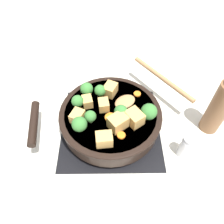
% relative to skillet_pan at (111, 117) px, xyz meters
% --- Properties ---
extents(ground_plane, '(2.40, 2.40, 0.00)m').
position_rel_skillet_pan_xyz_m(ground_plane, '(0.00, 0.00, -0.06)').
color(ground_plane, silver).
extents(front_burner_grate, '(0.31, 0.31, 0.03)m').
position_rel_skillet_pan_xyz_m(front_burner_grate, '(0.00, 0.00, -0.05)').
color(front_burner_grate, black).
rests_on(front_burner_grate, ground_plane).
extents(skillet_pan, '(0.40, 0.31, 0.06)m').
position_rel_skillet_pan_xyz_m(skillet_pan, '(0.00, 0.00, 0.00)').
color(skillet_pan, black).
rests_on(skillet_pan, front_burner_grate).
extents(wooden_spoon, '(0.26, 0.25, 0.02)m').
position_rel_skillet_pan_xyz_m(wooden_spoon, '(0.12, 0.09, 0.03)').
color(wooden_spoon, '#A87A4C').
rests_on(wooden_spoon, skillet_pan).
extents(tofu_cube_center_large, '(0.03, 0.04, 0.03)m').
position_rel_skillet_pan_xyz_m(tofu_cube_center_large, '(-0.02, 0.02, 0.04)').
color(tofu_cube_center_large, tan).
rests_on(tofu_cube_center_large, skillet_pan).
extents(tofu_cube_near_handle, '(0.06, 0.06, 0.04)m').
position_rel_skillet_pan_xyz_m(tofu_cube_near_handle, '(0.02, -0.05, 0.04)').
color(tofu_cube_near_handle, tan).
rests_on(tofu_cube_near_handle, skillet_pan).
extents(tofu_cube_east_chunk, '(0.04, 0.04, 0.03)m').
position_rel_skillet_pan_xyz_m(tofu_cube_east_chunk, '(-0.07, 0.03, 0.04)').
color(tofu_cube_east_chunk, tan).
rests_on(tofu_cube_east_chunk, skillet_pan).
extents(tofu_cube_west_chunk, '(0.05, 0.04, 0.03)m').
position_rel_skillet_pan_xyz_m(tofu_cube_west_chunk, '(-0.01, -0.10, 0.04)').
color(tofu_cube_west_chunk, tan).
rests_on(tofu_cube_west_chunk, skillet_pan).
extents(tofu_cube_back_piece, '(0.05, 0.05, 0.03)m').
position_rel_skillet_pan_xyz_m(tofu_cube_back_piece, '(-0.00, 0.08, 0.04)').
color(tofu_cube_back_piece, tan).
rests_on(tofu_cube_back_piece, skillet_pan).
extents(tofu_cube_front_piece, '(0.05, 0.05, 0.03)m').
position_rel_skillet_pan_xyz_m(tofu_cube_front_piece, '(-0.09, -0.03, 0.04)').
color(tofu_cube_front_piece, tan).
rests_on(tofu_cube_front_piece, skillet_pan).
extents(tofu_cube_mid_small, '(0.06, 0.06, 0.04)m').
position_rel_skillet_pan_xyz_m(tofu_cube_mid_small, '(0.07, -0.04, 0.04)').
color(tofu_cube_mid_small, tan).
rests_on(tofu_cube_mid_small, skillet_pan).
extents(broccoli_floret_near_spoon, '(0.04, 0.04, 0.04)m').
position_rel_skillet_pan_xyz_m(broccoli_floret_near_spoon, '(-0.09, 0.02, 0.05)').
color(broccoli_floret_near_spoon, '#709956').
rests_on(broccoli_floret_near_spoon, skillet_pan).
extents(broccoli_floret_center_top, '(0.04, 0.04, 0.05)m').
position_rel_skillet_pan_xyz_m(broccoli_floret_center_top, '(0.03, -0.02, 0.05)').
color(broccoli_floret_center_top, '#709956').
rests_on(broccoli_floret_center_top, skillet_pan).
extents(broccoli_floret_east_rim, '(0.04, 0.04, 0.05)m').
position_rel_skillet_pan_xyz_m(broccoli_floret_east_rim, '(-0.07, 0.07, 0.05)').
color(broccoli_floret_east_rim, '#709956').
rests_on(broccoli_floret_east_rim, skillet_pan).
extents(broccoli_floret_west_rim, '(0.03, 0.03, 0.04)m').
position_rel_skillet_pan_xyz_m(broccoli_floret_west_rim, '(-0.05, -0.03, 0.05)').
color(broccoli_floret_west_rim, '#709956').
rests_on(broccoli_floret_west_rim, skillet_pan).
extents(broccoli_floret_north_edge, '(0.04, 0.04, 0.05)m').
position_rel_skillet_pan_xyz_m(broccoli_floret_north_edge, '(-0.08, -0.06, 0.05)').
color(broccoli_floret_north_edge, '#709956').
rests_on(broccoli_floret_north_edge, skillet_pan).
extents(broccoli_floret_south_cluster, '(0.05, 0.05, 0.05)m').
position_rel_skillet_pan_xyz_m(broccoli_floret_south_cluster, '(0.11, -0.02, 0.05)').
color(broccoli_floret_south_cluster, '#709956').
rests_on(broccoli_floret_south_cluster, skillet_pan).
extents(broccoli_floret_mid_floret, '(0.04, 0.04, 0.04)m').
position_rel_skillet_pan_xyz_m(broccoli_floret_mid_floret, '(-0.03, 0.06, 0.05)').
color(broccoli_floret_mid_floret, '#709956').
rests_on(broccoli_floret_mid_floret, skillet_pan).
extents(carrot_slice_orange_thin, '(0.03, 0.03, 0.01)m').
position_rel_skillet_pan_xyz_m(carrot_slice_orange_thin, '(0.00, -0.02, 0.03)').
color(carrot_slice_orange_thin, orange).
rests_on(carrot_slice_orange_thin, skillet_pan).
extents(carrot_slice_near_center, '(0.02, 0.02, 0.01)m').
position_rel_skillet_pan_xyz_m(carrot_slice_near_center, '(0.09, 0.07, 0.03)').
color(carrot_slice_near_center, orange).
rests_on(carrot_slice_near_center, skillet_pan).
extents(carrot_slice_edge_slice, '(0.02, 0.02, 0.01)m').
position_rel_skillet_pan_xyz_m(carrot_slice_edge_slice, '(0.03, -0.08, 0.03)').
color(carrot_slice_edge_slice, orange).
rests_on(carrot_slice_edge_slice, skillet_pan).
extents(pepper_mill, '(0.06, 0.06, 0.22)m').
position_rel_skillet_pan_xyz_m(pepper_mill, '(0.32, 0.00, 0.04)').
color(pepper_mill, brown).
rests_on(pepper_mill, ground_plane).
extents(salt_shaker, '(0.04, 0.04, 0.09)m').
position_rel_skillet_pan_xyz_m(salt_shaker, '(0.21, -0.09, -0.01)').
color(salt_shaker, white).
rests_on(salt_shaker, ground_plane).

